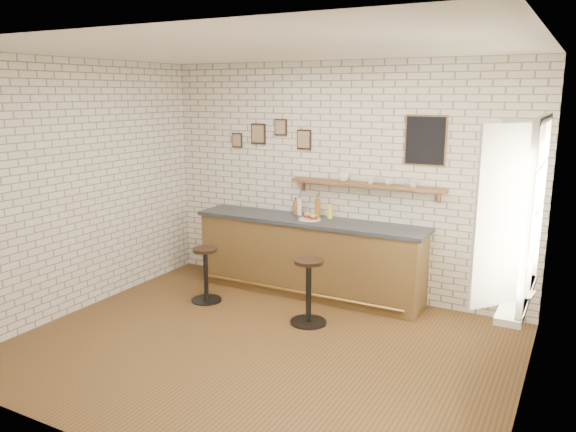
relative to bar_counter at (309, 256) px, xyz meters
The scene contains 21 objects.
ground 1.80m from the bar_counter, 80.64° to the right, with size 5.00×5.00×0.00m, color brown.
bar_counter is the anchor object (origin of this frame).
sandwich_plate 0.51m from the bar_counter, 51.99° to the right, with size 0.28×0.28×0.01m, color white.
ciabatta_sandwich 0.55m from the bar_counter, 43.25° to the right, with size 0.23×0.16×0.07m.
potato_chips 0.52m from the bar_counter, 72.17° to the right, with size 0.27×0.18×0.00m.
bitters_bottle_brown 0.68m from the bar_counter, 149.72° to the left, with size 0.07×0.07×0.22m.
bitters_bottle_white 0.67m from the bar_counter, 143.33° to the left, with size 0.07×0.07×0.25m.
bitters_bottle_amber 0.65m from the bar_counter, 75.95° to the left, with size 0.07×0.07×0.31m.
condiment_bottle_yellow 0.65m from the bar_counter, 37.32° to the left, with size 0.07×0.07×0.21m.
bar_stool_left 1.35m from the bar_counter, 140.10° to the right, with size 0.39×0.39×0.69m.
bar_stool_right 0.99m from the bar_counter, 63.87° to the right, with size 0.42×0.42×0.76m.
wall_shelf 1.20m from the bar_counter, 16.59° to the left, with size 2.00×0.18×0.18m.
shelf_cup_a 1.13m from the bar_counter, 27.68° to the left, with size 0.14×0.14×0.11m, color white.
shelf_cup_b 1.30m from the bar_counter, 15.03° to the left, with size 0.10×0.10×0.09m, color white.
shelf_cup_c 1.44m from the bar_counter, 11.57° to the left, with size 0.11×0.11×0.09m, color white.
shelf_cup_d 1.66m from the bar_counter, ahead, with size 0.10×0.10×0.09m, color white.
back_wall_decor 1.64m from the bar_counter, 29.01° to the left, with size 2.96×0.02×0.56m.
window_sill 3.05m from the bar_counter, 27.57° to the right, with size 0.20×1.35×0.06m.
casement_window 3.20m from the bar_counter, 27.95° to the right, with size 0.40×1.30×1.56m.
book_lower 3.05m from the bar_counter, 28.34° to the right, with size 0.15×0.20×0.02m, color tan.
book_upper 3.07m from the bar_counter, 28.97° to the right, with size 0.15×0.21×0.02m, color tan.
Camera 1 is at (2.82, -4.63, 2.61)m, focal length 35.00 mm.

